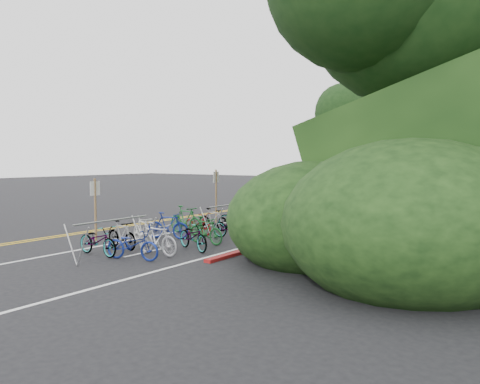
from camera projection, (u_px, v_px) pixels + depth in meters
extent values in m
plane|color=black|center=(126.00, 235.00, 18.31)|extent=(120.00, 120.00, 0.00)
cube|color=gold|center=(231.00, 210.00, 27.72)|extent=(0.12, 80.00, 0.01)
cube|color=gold|center=(235.00, 210.00, 27.55)|extent=(0.12, 80.00, 0.01)
cube|color=silver|center=(277.00, 213.00, 25.92)|extent=(0.12, 80.00, 0.01)
cube|color=silver|center=(349.00, 219.00, 23.53)|extent=(0.12, 80.00, 0.01)
cube|color=silver|center=(144.00, 253.00, 14.90)|extent=(0.10, 1.60, 0.01)
cube|color=silver|center=(248.00, 230.00, 19.81)|extent=(0.10, 1.60, 0.01)
cube|color=silver|center=(311.00, 216.00, 24.72)|extent=(0.10, 1.60, 0.01)
cube|color=silver|center=(354.00, 206.00, 29.63)|extent=(0.10, 1.60, 0.01)
cube|color=silver|center=(384.00, 200.00, 34.54)|extent=(0.10, 1.60, 0.01)
cube|color=silver|center=(407.00, 195.00, 39.45)|extent=(0.10, 1.60, 0.01)
cube|color=silver|center=(424.00, 191.00, 44.36)|extent=(0.10, 1.60, 0.01)
cube|color=maroon|center=(372.00, 214.00, 24.87)|extent=(0.25, 28.00, 0.10)
cube|color=#382819|center=(431.00, 201.00, 32.65)|extent=(1.40, 44.00, 0.16)
ellipsoid|color=#284C19|center=(328.00, 214.00, 16.58)|extent=(2.00, 2.80, 1.60)
ellipsoid|color=#284C19|center=(394.00, 192.00, 20.18)|extent=(2.60, 3.64, 2.08)
ellipsoid|color=#284C19|center=(452.00, 178.00, 24.38)|extent=(2.20, 3.08, 1.76)
ellipsoid|color=#284C19|center=(447.00, 181.00, 30.12)|extent=(3.00, 4.20, 2.40)
ellipsoid|color=#284C19|center=(474.00, 176.00, 34.61)|extent=(2.40, 3.36, 1.92)
ellipsoid|color=#284C19|center=(354.00, 210.00, 19.16)|extent=(1.80, 2.52, 1.44)
ellipsoid|color=black|center=(319.00, 218.00, 14.07)|extent=(5.28, 6.16, 3.52)
ellipsoid|color=black|center=(412.00, 222.00, 11.52)|extent=(6.24, 7.28, 4.16)
cylinder|color=#2D2319|center=(396.00, 130.00, 15.07)|extent=(0.79, 0.79, 5.47)
cylinder|color=#2D2319|center=(338.00, 161.00, 57.62)|extent=(0.79, 0.79, 5.47)
ellipsoid|color=black|center=(339.00, 121.00, 57.27)|extent=(7.48, 7.48, 7.11)
cylinder|color=#2D2319|center=(383.00, 163.00, 62.47)|extent=(0.77, 0.77, 5.05)
ellipsoid|color=black|center=(384.00, 129.00, 62.16)|extent=(6.55, 6.55, 6.22)
cylinder|color=#9E9EA0|center=(112.00, 220.00, 14.05)|extent=(0.05, 2.75, 0.05)
cylinder|color=#9E9EA0|center=(70.00, 244.00, 13.21)|extent=(0.58, 0.04, 1.14)
cylinder|color=#9E9EA0|center=(83.00, 247.00, 12.89)|extent=(0.58, 0.04, 1.14)
cylinder|color=#9E9EA0|center=(138.00, 233.00, 15.29)|extent=(0.58, 0.04, 1.14)
cylinder|color=#9E9EA0|center=(150.00, 234.00, 14.97)|extent=(0.58, 0.04, 1.14)
cylinder|color=#9E9EA0|center=(233.00, 204.00, 18.97)|extent=(0.05, 3.00, 0.05)
cylinder|color=#9E9EA0|center=(205.00, 222.00, 18.03)|extent=(0.58, 0.04, 1.13)
cylinder|color=#9E9EA0|center=(217.00, 223.00, 17.71)|extent=(0.58, 0.04, 1.13)
cylinder|color=#9E9EA0|center=(246.00, 215.00, 20.32)|extent=(0.58, 0.04, 1.13)
cylinder|color=#9E9EA0|center=(257.00, 216.00, 20.00)|extent=(0.58, 0.04, 1.13)
cylinder|color=#9E9EA0|center=(292.00, 196.00, 23.06)|extent=(0.05, 3.00, 0.05)
cylinder|color=#9E9EA0|center=(272.00, 210.00, 22.12)|extent=(0.58, 0.04, 1.13)
cylinder|color=#9E9EA0|center=(283.00, 211.00, 21.80)|extent=(0.58, 0.04, 1.13)
cylinder|color=#9E9EA0|center=(300.00, 205.00, 24.41)|extent=(0.58, 0.04, 1.13)
cylinder|color=#9E9EA0|center=(310.00, 206.00, 24.09)|extent=(0.58, 0.04, 1.13)
cylinder|color=#9E9EA0|center=(333.00, 191.00, 27.16)|extent=(0.05, 3.00, 0.05)
cylinder|color=#9E9EA0|center=(318.00, 202.00, 26.21)|extent=(0.58, 0.04, 1.13)
cylinder|color=#9E9EA0|center=(327.00, 203.00, 25.89)|extent=(0.58, 0.04, 1.13)
cylinder|color=#9E9EA0|center=(338.00, 199.00, 28.50)|extent=(0.58, 0.04, 1.13)
cylinder|color=#9E9EA0|center=(347.00, 199.00, 28.18)|extent=(0.58, 0.04, 1.13)
cylinder|color=#9E9EA0|center=(364.00, 187.00, 31.25)|extent=(0.05, 3.00, 0.05)
cylinder|color=#9E9EA0|center=(352.00, 196.00, 30.30)|extent=(0.58, 0.04, 1.13)
cylinder|color=#9E9EA0|center=(360.00, 197.00, 29.98)|extent=(0.58, 0.04, 1.13)
cylinder|color=#9E9EA0|center=(367.00, 194.00, 32.59)|extent=(0.58, 0.04, 1.13)
cylinder|color=#9E9EA0|center=(375.00, 194.00, 32.27)|extent=(0.58, 0.04, 1.13)
cylinder|color=#9E9EA0|center=(387.00, 184.00, 35.34)|extent=(0.05, 3.00, 0.05)
cylinder|color=#9E9EA0|center=(377.00, 192.00, 34.39)|extent=(0.58, 0.04, 1.13)
cylinder|color=#9E9EA0|center=(385.00, 192.00, 34.07)|extent=(0.58, 0.04, 1.13)
cylinder|color=#9E9EA0|center=(389.00, 190.00, 36.68)|extent=(0.58, 0.04, 1.13)
cylinder|color=#9E9EA0|center=(396.00, 190.00, 36.36)|extent=(0.58, 0.04, 1.13)
cylinder|color=brown|center=(95.00, 211.00, 16.48)|extent=(0.08, 0.08, 2.31)
cube|color=silver|center=(95.00, 188.00, 16.42)|extent=(0.02, 0.40, 0.50)
cylinder|color=brown|center=(216.00, 196.00, 21.97)|extent=(0.08, 0.08, 2.50)
cube|color=silver|center=(216.00, 177.00, 21.91)|extent=(0.02, 0.40, 0.50)
cylinder|color=brown|center=(280.00, 189.00, 26.88)|extent=(0.08, 0.08, 2.50)
cube|color=silver|center=(280.00, 174.00, 26.82)|extent=(0.02, 0.40, 0.50)
cylinder|color=brown|center=(324.00, 185.00, 31.79)|extent=(0.08, 0.08, 2.50)
cube|color=silver|center=(324.00, 172.00, 31.73)|extent=(0.02, 0.40, 0.50)
cylinder|color=brown|center=(357.00, 181.00, 36.70)|extent=(0.08, 0.08, 2.50)
cube|color=silver|center=(357.00, 170.00, 36.64)|extent=(0.02, 0.40, 0.50)
imported|color=#144C1E|center=(186.00, 220.00, 18.65)|extent=(0.81, 1.94, 1.13)
imported|color=slate|center=(98.00, 240.00, 14.48)|extent=(0.70, 1.81, 0.94)
imported|color=navy|center=(133.00, 244.00, 13.83)|extent=(1.04, 1.85, 0.92)
imported|color=slate|center=(122.00, 235.00, 15.52)|extent=(0.65, 1.63, 0.95)
imported|color=#9E9EA3|center=(157.00, 239.00, 14.51)|extent=(0.56, 1.73, 1.03)
imported|color=beige|center=(142.00, 230.00, 16.45)|extent=(1.01, 1.68, 0.97)
imported|color=slate|center=(193.00, 236.00, 15.33)|extent=(1.21, 1.88, 0.93)
imported|color=navy|center=(168.00, 226.00, 17.50)|extent=(0.97, 1.74, 1.00)
imported|color=#144C1E|center=(206.00, 230.00, 16.43)|extent=(0.62, 1.66, 0.97)
imported|color=maroon|center=(198.00, 223.00, 18.58)|extent=(0.95, 1.76, 0.88)
imported|color=slate|center=(233.00, 226.00, 17.57)|extent=(0.77, 1.82, 0.93)
imported|color=slate|center=(213.00, 219.00, 19.59)|extent=(0.44, 1.55, 0.93)
imported|color=slate|center=(256.00, 222.00, 18.27)|extent=(0.76, 1.78, 1.03)
imported|color=slate|center=(237.00, 218.00, 20.35)|extent=(1.12, 1.77, 0.88)
imported|color=maroon|center=(267.00, 221.00, 19.26)|extent=(0.96, 1.70, 0.84)
imported|color=#9E9EA3|center=(248.00, 213.00, 21.52)|extent=(1.04, 1.97, 0.98)
imported|color=#144C1E|center=(281.00, 216.00, 20.49)|extent=(0.87, 1.67, 0.97)
imported|color=slate|center=(266.00, 212.00, 22.36)|extent=(0.74, 1.80, 0.93)
imported|color=slate|center=(300.00, 214.00, 21.51)|extent=(0.59, 1.63, 0.96)
imported|color=slate|center=(273.00, 209.00, 23.45)|extent=(0.79, 1.71, 0.99)
imported|color=black|center=(305.00, 213.00, 22.26)|extent=(0.71, 1.67, 0.85)
imported|color=slate|center=(285.00, 208.00, 24.33)|extent=(0.61, 1.74, 0.92)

